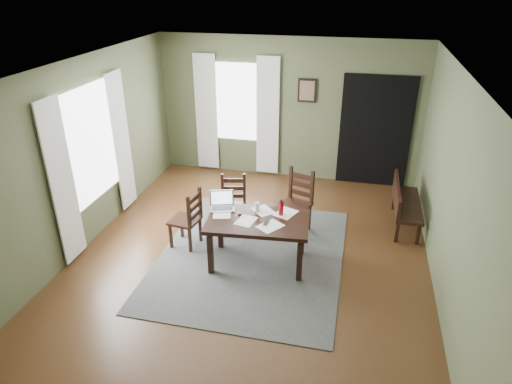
% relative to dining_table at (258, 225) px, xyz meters
% --- Properties ---
extents(ground, '(5.00, 6.00, 0.01)m').
position_rel_dining_table_xyz_m(ground, '(-0.13, 0.14, -0.62)').
color(ground, '#492C16').
extents(room_shell, '(5.02, 6.02, 2.71)m').
position_rel_dining_table_xyz_m(room_shell, '(-0.13, 0.14, 1.18)').
color(room_shell, '#505839').
rests_on(room_shell, ground).
extents(rug, '(2.60, 3.20, 0.01)m').
position_rel_dining_table_xyz_m(rug, '(-0.13, 0.14, -0.61)').
color(rug, '#444444').
rests_on(rug, ground).
extents(dining_table, '(1.45, 0.95, 0.69)m').
position_rel_dining_table_xyz_m(dining_table, '(0.00, 0.00, 0.00)').
color(dining_table, black).
rests_on(dining_table, rug).
extents(chair_end, '(0.45, 0.45, 0.91)m').
position_rel_dining_table_xyz_m(chair_end, '(-1.11, 0.22, -0.17)').
color(chair_end, black).
rests_on(chair_end, rug).
extents(chair_back_left, '(0.48, 0.48, 0.91)m').
position_rel_dining_table_xyz_m(chair_back_left, '(-0.57, 0.80, -0.17)').
color(chair_back_left, black).
rests_on(chair_back_left, rug).
extents(chair_back_right, '(0.56, 0.56, 1.00)m').
position_rel_dining_table_xyz_m(chair_back_right, '(0.38, 1.02, -0.12)').
color(chair_back_right, black).
rests_on(chair_back_right, rug).
extents(bench, '(0.41, 1.27, 0.72)m').
position_rel_dining_table_xyz_m(bench, '(2.03, 1.57, -0.19)').
color(bench, black).
rests_on(bench, ground).
extents(laptop, '(0.41, 0.36, 0.23)m').
position_rel_dining_table_xyz_m(laptop, '(-0.58, 0.24, 0.15)').
color(laptop, '#B7B7BC').
rests_on(laptop, dining_table).
extents(computer_mouse, '(0.07, 0.09, 0.03)m').
position_rel_dining_table_xyz_m(computer_mouse, '(-0.28, 0.10, 0.10)').
color(computer_mouse, '#3F3F42').
rests_on(computer_mouse, dining_table).
extents(tv_remote, '(0.05, 0.18, 0.02)m').
position_rel_dining_table_xyz_m(tv_remote, '(0.13, -0.05, 0.10)').
color(tv_remote, black).
rests_on(tv_remote, dining_table).
extents(drinking_glass, '(0.08, 0.08, 0.14)m').
position_rel_dining_table_xyz_m(drinking_glass, '(-0.06, 0.22, 0.16)').
color(drinking_glass, silver).
rests_on(drinking_glass, dining_table).
extents(water_bottle, '(0.07, 0.07, 0.23)m').
position_rel_dining_table_xyz_m(water_bottle, '(0.28, 0.21, 0.19)').
color(water_bottle, '#AB0D16').
rests_on(water_bottle, dining_table).
extents(paper_a, '(0.31, 0.36, 0.00)m').
position_rel_dining_table_xyz_m(paper_a, '(-0.53, 0.07, 0.09)').
color(paper_a, white).
rests_on(paper_a, dining_table).
extents(paper_b, '(0.39, 0.41, 0.00)m').
position_rel_dining_table_xyz_m(paper_b, '(0.20, -0.13, 0.09)').
color(paper_b, white).
rests_on(paper_b, dining_table).
extents(paper_c, '(0.39, 0.39, 0.00)m').
position_rel_dining_table_xyz_m(paper_c, '(0.02, 0.27, 0.09)').
color(paper_c, white).
rests_on(paper_c, dining_table).
extents(paper_d, '(0.35, 0.39, 0.00)m').
position_rel_dining_table_xyz_m(paper_d, '(0.34, 0.27, 0.09)').
color(paper_d, white).
rests_on(paper_d, dining_table).
extents(paper_e, '(0.29, 0.34, 0.00)m').
position_rel_dining_table_xyz_m(paper_e, '(-0.15, -0.07, 0.09)').
color(paper_e, white).
rests_on(paper_e, dining_table).
extents(window_left, '(0.01, 1.30, 1.70)m').
position_rel_dining_table_xyz_m(window_left, '(-2.60, 0.34, 0.83)').
color(window_left, white).
rests_on(window_left, ground).
extents(window_back, '(1.00, 0.01, 1.50)m').
position_rel_dining_table_xyz_m(window_back, '(-1.13, 3.11, 0.83)').
color(window_back, white).
rests_on(window_back, ground).
extents(curtain_left_near, '(0.03, 0.48, 2.30)m').
position_rel_dining_table_xyz_m(curtain_left_near, '(-2.57, -0.48, 0.58)').
color(curtain_left_near, silver).
rests_on(curtain_left_near, ground).
extents(curtain_left_far, '(0.03, 0.48, 2.30)m').
position_rel_dining_table_xyz_m(curtain_left_far, '(-2.57, 1.16, 0.58)').
color(curtain_left_far, silver).
rests_on(curtain_left_far, ground).
extents(curtain_back_left, '(0.44, 0.03, 2.30)m').
position_rel_dining_table_xyz_m(curtain_back_left, '(-1.75, 3.08, 0.58)').
color(curtain_back_left, silver).
rests_on(curtain_back_left, ground).
extents(curtain_back_right, '(0.44, 0.03, 2.30)m').
position_rel_dining_table_xyz_m(curtain_back_right, '(-0.51, 3.08, 0.58)').
color(curtain_back_right, silver).
rests_on(curtain_back_right, ground).
extents(framed_picture, '(0.34, 0.03, 0.44)m').
position_rel_dining_table_xyz_m(framed_picture, '(0.22, 3.11, 1.13)').
color(framed_picture, black).
rests_on(framed_picture, ground).
extents(doorway_back, '(1.30, 0.03, 2.10)m').
position_rel_dining_table_xyz_m(doorway_back, '(1.52, 3.11, 0.43)').
color(doorway_back, black).
rests_on(doorway_back, ground).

